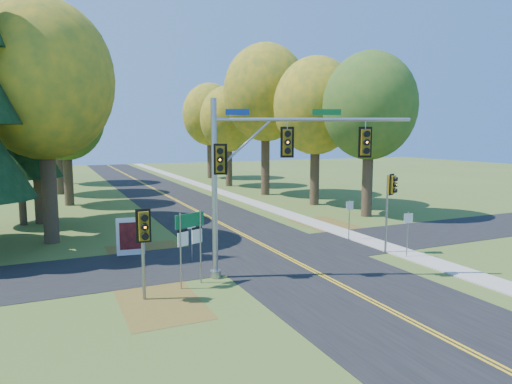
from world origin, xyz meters
name	(u,v)px	position (x,y,z in m)	size (l,w,h in m)	color
ground	(292,260)	(0.00, 0.00, 0.00)	(160.00, 160.00, 0.00)	#435E21
road_main	(292,260)	(0.00, 0.00, 0.01)	(8.00, 160.00, 0.02)	black
road_cross	(275,251)	(0.00, 2.00, 0.01)	(60.00, 6.00, 0.02)	black
centerline_left	(290,260)	(-0.10, 0.00, 0.03)	(0.10, 160.00, 0.01)	gold
centerline_right	(294,260)	(0.10, 0.00, 0.03)	(0.10, 160.00, 0.01)	gold
sidewalk_east	(387,247)	(6.20, 0.00, 0.03)	(1.60, 160.00, 0.06)	#9E998E
leaf_patch_w_near	(149,255)	(-6.50, 4.00, 0.01)	(4.00, 6.00, 0.00)	brown
leaf_patch_e	(336,227)	(6.80, 6.00, 0.01)	(3.50, 8.00, 0.00)	brown
leaf_patch_w_far	(160,302)	(-7.50, -3.00, 0.01)	(3.00, 5.00, 0.00)	brown
tree_w_a	(44,81)	(-11.13, 9.38, 9.49)	(8.00, 8.00, 14.15)	#38281C
tree_e_a	(370,107)	(11.57, 8.77, 8.53)	(7.20, 7.20, 12.73)	#38281C
tree_w_b	(35,78)	(-11.72, 16.29, 10.37)	(8.60, 8.60, 15.38)	#38281C
tree_e_b	(316,106)	(10.97, 15.58, 8.90)	(7.60, 7.60, 13.33)	#38281C
tree_w_c	(66,117)	(-9.54, 24.47, 7.94)	(6.80, 6.80, 11.91)	#38281C
tree_e_c	(266,93)	(9.88, 23.69, 10.66)	(8.80, 8.80, 15.79)	#38281C
tree_w_d	(56,102)	(-10.13, 33.18, 9.78)	(8.20, 8.20, 14.56)	#38281C
tree_e_d	(229,119)	(9.26, 32.87, 8.24)	(7.00, 7.00, 12.32)	#38281C
tree_w_e	(64,105)	(-8.92, 44.09, 10.07)	(8.40, 8.40, 14.97)	#38281C
tree_e_e	(210,115)	(10.47, 43.58, 9.19)	(7.80, 7.80, 13.74)	#38281C
pine_c	(15,87)	(-13.00, 16.00, 9.69)	(5.60, 5.60, 20.56)	#38281C
traffic_mast	(264,164)	(-2.57, -1.96, 5.14)	(8.15, 3.71, 7.99)	#9B9CA3
east_signal_pole	(391,193)	(5.43, -0.98, 3.30)	(0.47, 0.58, 4.35)	gray
ped_signal_pole	(143,233)	(-8.00, -2.71, 2.71)	(0.58, 0.66, 3.65)	gray
route_sign_cluster	(190,234)	(-5.87, -1.67, 2.28)	(1.41, 0.62, 3.23)	gray
info_kiosk	(130,237)	(-7.37, 4.51, 1.01)	(1.47, 0.41, 2.02)	silver
reg_sign_e_north	(349,213)	(5.36, 2.53, 1.69)	(0.47, 0.11, 2.48)	gray
reg_sign_e_south	(408,226)	(5.76, -2.02, 1.66)	(0.45, 0.18, 2.43)	gray
reg_sign_w	(192,232)	(-4.72, 2.03, 1.51)	(0.42, 0.06, 2.21)	gray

